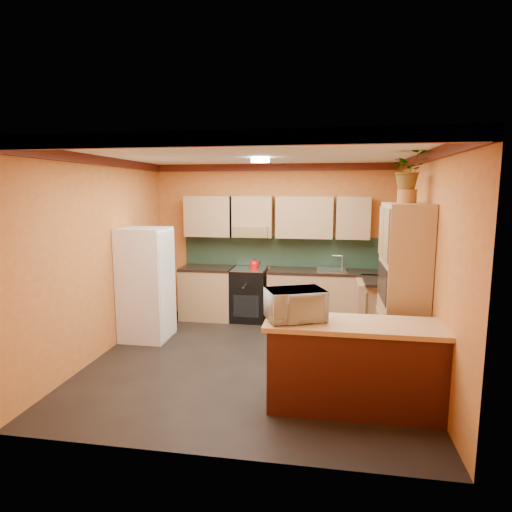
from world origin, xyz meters
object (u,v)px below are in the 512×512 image
(fridge, at_px, (146,284))
(breakfast_bar, at_px, (357,369))
(pantry, at_px, (403,291))
(microwave, at_px, (295,305))
(stove, at_px, (249,294))
(base_cabinets_back, at_px, (285,297))

(fridge, height_order, breakfast_bar, fridge)
(pantry, distance_m, breakfast_bar, 1.30)
(breakfast_bar, distance_m, microwave, 0.91)
(stove, bearing_deg, base_cabinets_back, 0.00)
(fridge, height_order, pantry, pantry)
(microwave, bearing_deg, pantry, 15.76)
(pantry, height_order, microwave, pantry)
(base_cabinets_back, bearing_deg, stove, -180.00)
(fridge, xyz_separation_m, breakfast_bar, (3.02, -1.69, -0.41))
(base_cabinets_back, distance_m, microwave, 2.97)
(fridge, bearing_deg, stove, 40.77)
(pantry, xyz_separation_m, microwave, (-1.22, -0.99, 0.04))
(fridge, relative_size, breakfast_bar, 0.94)
(base_cabinets_back, bearing_deg, fridge, -149.36)
(base_cabinets_back, xyz_separation_m, stove, (-0.62, -0.00, 0.02))
(pantry, relative_size, microwave, 3.64)
(base_cabinets_back, relative_size, stove, 4.01)
(breakfast_bar, height_order, microwave, microwave)
(microwave, bearing_deg, breakfast_bar, -23.34)
(breakfast_bar, bearing_deg, base_cabinets_back, 109.61)
(fridge, relative_size, microwave, 2.94)
(stove, relative_size, breakfast_bar, 0.51)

